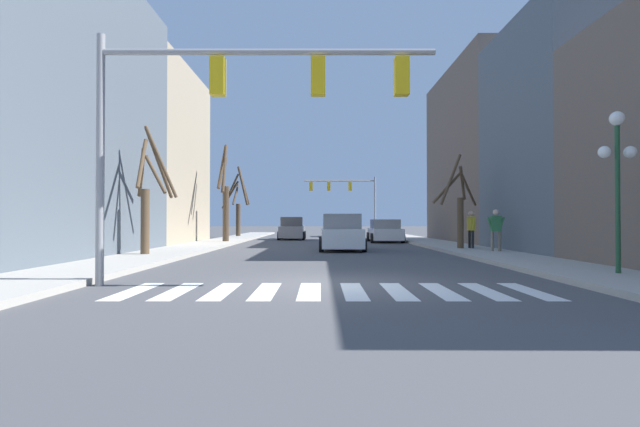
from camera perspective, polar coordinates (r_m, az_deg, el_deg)
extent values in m
plane|color=#4C4C4F|center=(11.57, 1.10, -8.00)|extent=(240.00, 240.00, 0.00)
cube|color=#ADA89E|center=(13.26, -29.64, -6.65)|extent=(2.72, 90.00, 0.15)
cube|color=#ADA89E|center=(13.50, 31.23, -6.53)|extent=(2.72, 90.00, 0.15)
cube|color=#515B66|center=(23.00, -28.72, 9.94)|extent=(6.00, 11.31, 11.41)
cube|color=tan|center=(32.59, -19.66, 6.10)|extent=(6.00, 9.99, 10.70)
cube|color=#515B66|center=(24.93, 27.21, 7.71)|extent=(6.00, 8.36, 10.21)
cube|color=#66564C|center=(34.61, 19.14, 6.22)|extent=(6.00, 12.70, 11.34)
cube|color=white|center=(11.00, -20.58, -8.30)|extent=(0.45, 2.60, 0.01)
cube|color=white|center=(10.72, -16.02, -8.52)|extent=(0.45, 2.60, 0.01)
cube|color=white|center=(10.52, -11.25, -8.69)|extent=(0.45, 2.60, 0.01)
cube|color=white|center=(10.38, -6.31, -8.80)|extent=(0.45, 2.60, 0.01)
cube|color=white|center=(10.32, -1.28, -8.85)|extent=(0.45, 2.60, 0.01)
cube|color=white|center=(10.34, 3.77, -8.83)|extent=(0.45, 2.60, 0.01)
cube|color=white|center=(10.44, 8.76, -8.75)|extent=(0.45, 2.60, 0.01)
cube|color=white|center=(10.62, 13.62, -8.60)|extent=(0.45, 2.60, 0.01)
cube|color=white|center=(10.86, 18.29, -8.41)|extent=(0.45, 2.60, 0.01)
cube|color=white|center=(11.18, 22.72, -8.17)|extent=(0.45, 2.60, 0.01)
cylinder|color=gray|center=(12.16, -23.91, 5.66)|extent=(0.18, 0.18, 5.60)
cylinder|color=gray|center=(11.73, -6.06, 17.88)|extent=(7.45, 0.14, 0.14)
cube|color=yellow|center=(11.73, -11.69, 15.08)|extent=(0.32, 0.28, 0.84)
cube|color=yellow|center=(11.51, -0.31, 15.38)|extent=(0.32, 0.28, 0.84)
cube|color=yellow|center=(11.65, 9.23, 15.18)|extent=(0.32, 0.28, 0.84)
cylinder|color=gray|center=(48.84, 6.21, 0.84)|extent=(0.18, 0.18, 5.74)
cylinder|color=gray|center=(48.72, 2.14, 3.75)|extent=(6.93, 0.14, 0.14)
cube|color=yellow|center=(48.73, 3.37, 3.10)|extent=(0.32, 0.28, 0.84)
cube|color=yellow|center=(48.65, 0.92, 3.10)|extent=(0.32, 0.28, 0.84)
cube|color=yellow|center=(48.65, -1.13, 3.10)|extent=(0.32, 0.28, 0.84)
cylinder|color=#1E4C2D|center=(14.37, 30.79, 1.41)|extent=(0.12, 0.12, 3.65)
sphere|color=white|center=(14.59, 30.73, 9.31)|extent=(0.36, 0.36, 0.36)
sphere|color=white|center=(14.30, 29.64, 6.11)|extent=(0.31, 0.31, 0.31)
sphere|color=white|center=(14.63, 31.83, 5.97)|extent=(0.31, 0.31, 0.31)
cube|color=navy|center=(45.35, 2.21, -1.90)|extent=(1.83, 4.87, 0.85)
cube|color=#0E1C46|center=(45.34, 2.21, -0.93)|extent=(1.69, 2.53, 0.70)
cylinder|color=black|center=(46.84, 0.99, -2.21)|extent=(0.22, 0.64, 0.64)
cylinder|color=black|center=(46.91, 3.28, -2.21)|extent=(0.22, 0.64, 0.64)
cylinder|color=black|center=(43.82, 1.06, -2.31)|extent=(0.22, 0.64, 0.64)
cylinder|color=black|center=(43.90, 3.51, -2.30)|extent=(0.22, 0.64, 0.64)
cube|color=white|center=(33.92, 7.35, -2.34)|extent=(1.94, 4.29, 0.75)
cube|color=gray|center=(33.91, 7.35, -1.20)|extent=(1.79, 2.23, 0.61)
cylinder|color=black|center=(35.14, 5.47, -2.67)|extent=(0.22, 0.64, 0.64)
cylinder|color=black|center=(35.39, 8.67, -2.65)|extent=(0.22, 0.64, 0.64)
cylinder|color=black|center=(32.49, 5.93, -2.81)|extent=(0.22, 0.64, 0.64)
cylinder|color=black|center=(32.76, 9.38, -2.79)|extent=(0.22, 0.64, 0.64)
cube|color=white|center=(24.26, 2.38, -2.79)|extent=(1.93, 4.29, 0.88)
cube|color=gray|center=(24.25, 2.38, -0.91)|extent=(1.78, 2.23, 0.72)
cylinder|color=black|center=(25.58, 0.04, -3.35)|extent=(0.22, 0.64, 0.64)
cylinder|color=black|center=(25.66, 4.45, -3.34)|extent=(0.22, 0.64, 0.64)
cylinder|color=black|center=(22.92, 0.06, -3.64)|extent=(0.22, 0.64, 0.64)
cylinder|color=black|center=(23.01, 4.98, -3.63)|extent=(0.22, 0.64, 0.64)
cube|color=gray|center=(38.64, -3.29, -2.08)|extent=(1.78, 4.71, 0.85)
cube|color=#464648|center=(38.63, -3.29, -0.93)|extent=(1.63, 2.45, 0.70)
cylinder|color=black|center=(37.15, -2.02, -2.57)|extent=(0.22, 0.64, 0.64)
cylinder|color=black|center=(37.25, -4.81, -2.56)|extent=(0.22, 0.64, 0.64)
cylinder|color=black|center=(40.07, -1.88, -2.44)|extent=(0.22, 0.64, 0.64)
cylinder|color=black|center=(40.17, -4.46, -2.44)|extent=(0.22, 0.64, 0.64)
cylinder|color=#7A705B|center=(22.64, 19.73, -2.99)|extent=(0.13, 0.13, 0.84)
cylinder|color=#7A705B|center=(22.54, 19.00, -3.01)|extent=(0.13, 0.13, 0.84)
cube|color=#337542|center=(22.57, 19.36, -1.09)|extent=(0.42, 0.24, 0.66)
sphere|color=beige|center=(22.58, 19.35, 0.15)|extent=(0.24, 0.24, 0.24)
cylinder|color=#337542|center=(22.65, 19.93, -1.20)|extent=(0.29, 0.10, 0.64)
cylinder|color=#337542|center=(22.50, 18.78, -1.20)|extent=(0.29, 0.10, 0.64)
cylinder|color=black|center=(24.76, 16.63, -2.83)|extent=(0.12, 0.12, 0.84)
cylinder|color=black|center=(24.49, 16.96, -2.85)|extent=(0.12, 0.12, 0.84)
cube|color=gold|center=(24.61, 16.79, -1.10)|extent=(0.31, 0.45, 0.66)
sphere|color=beige|center=(24.62, 16.78, 0.02)|extent=(0.23, 0.23, 0.23)
cylinder|color=gold|center=(24.82, 16.53, -1.20)|extent=(0.15, 0.30, 0.64)
cylinder|color=gold|center=(24.41, 17.04, -1.20)|extent=(0.15, 0.30, 0.64)
cylinder|color=#473828|center=(43.09, -9.42, -0.73)|extent=(0.39, 0.39, 2.74)
cylinder|color=#473828|center=(43.61, -8.80, 3.12)|extent=(0.94, 1.15, 3.23)
cylinder|color=#473828|center=(42.70, -8.90, 3.17)|extent=(1.10, 1.06, 3.37)
cylinder|color=#473828|center=(43.47, -10.25, 2.28)|extent=(1.50, 0.61, 2.20)
cylinder|color=#473828|center=(42.52, -9.71, 2.15)|extent=(0.37, 1.45, 1.82)
cylinder|color=#473828|center=(43.16, -10.29, 2.52)|extent=(1.46, 0.41, 3.04)
cylinder|color=#473828|center=(32.21, -10.81, -0.02)|extent=(0.39, 0.39, 3.48)
cylinder|color=#473828|center=(31.35, -10.93, 5.16)|extent=(0.36, 2.16, 3.17)
cylinder|color=#473828|center=(31.90, -11.01, 4.36)|extent=(0.23, 1.04, 2.31)
cylinder|color=#473828|center=(31.77, -11.21, 5.28)|extent=(0.40, 1.48, 2.89)
cylinder|color=brown|center=(24.44, 15.66, -1.04)|extent=(0.30, 0.30, 2.38)
cylinder|color=brown|center=(24.88, 15.87, 3.38)|extent=(0.53, 0.80, 1.62)
cylinder|color=brown|center=(24.29, 14.62, 3.78)|extent=(1.09, 0.36, 2.42)
cylinder|color=brown|center=(24.44, 14.18, 2.84)|extent=(1.34, 0.37, 1.50)
cylinder|color=brown|center=(25.07, 16.51, 2.65)|extent=(1.10, 1.07, 1.58)
cylinder|color=brown|center=(20.59, -19.45, -0.86)|extent=(0.33, 0.33, 2.53)
cylinder|color=brown|center=(21.34, -17.98, 5.40)|extent=(0.70, 1.64, 2.74)
cylinder|color=brown|center=(20.07, -19.78, 5.47)|extent=(0.32, 1.43, 2.04)
cylinder|color=brown|center=(21.49, -19.82, 4.37)|extent=(0.88, 1.59, 1.89)
cylinder|color=brown|center=(20.29, -18.39, 4.29)|extent=(1.05, 0.65, 1.57)
cylinder|color=brown|center=(20.60, -17.81, 5.64)|extent=(1.29, 0.26, 2.83)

